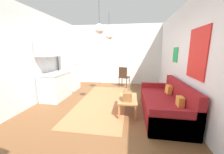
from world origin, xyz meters
TOP-DOWN VIEW (x-y plane):
  - ground_plane at (0.00, 0.00)m, footprint 4.84×7.21m
  - wall_back at (-0.01, 3.35)m, footprint 4.44×0.13m
  - wall_right at (2.17, 0.00)m, footprint 0.12×6.81m
  - wall_left at (-2.17, 0.00)m, footprint 0.12×6.81m
  - area_rug at (-0.11, 0.78)m, footprint 1.48×3.36m
  - couch at (1.68, 0.18)m, footprint 0.94×2.07m
  - coffee_table at (0.71, 0.18)m, footprint 0.47×0.89m
  - bamboo_vase at (0.72, 0.27)m, footprint 0.10×0.10m
  - handbag at (0.69, -0.02)m, footprint 0.23×0.28m
  - refrigerator at (-1.76, 1.96)m, footprint 0.62×0.62m
  - kitchen_counter at (-1.78, 0.87)m, footprint 0.64×1.11m
  - accent_chair at (0.45, 2.66)m, footprint 0.53×0.51m
  - pendant_lamp_near at (-0.00, 0.05)m, footprint 0.23×0.23m
  - pendant_lamp_far at (0.01, 1.36)m, footprint 0.30×0.30m

SIDE VIEW (x-z plane):
  - ground_plane at x=0.00m, z-range -0.10..0.00m
  - area_rug at x=-0.11m, z-range 0.00..0.01m
  - couch at x=1.68m, z-range -0.16..0.71m
  - coffee_table at x=0.71m, z-range 0.15..0.55m
  - bamboo_vase at x=0.72m, z-range 0.30..0.70m
  - accent_chair at x=0.45m, z-range 0.05..0.96m
  - handbag at x=0.69m, z-range 0.36..0.68m
  - refrigerator at x=-1.76m, z-range 0.00..1.56m
  - kitchen_counter at x=-1.78m, z-range -0.26..1.85m
  - wall_back at x=-0.01m, z-range -0.01..2.83m
  - wall_left at x=-2.17m, z-range 0.00..2.84m
  - wall_right at x=2.17m, z-range 0.00..2.84m
  - pendant_lamp_near at x=0.00m, z-range 1.72..2.54m
  - pendant_lamp_far at x=0.01m, z-range 1.71..2.57m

